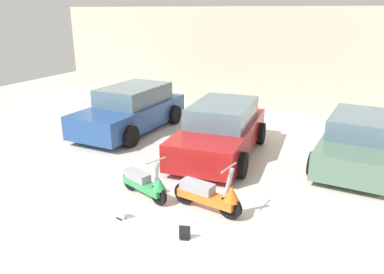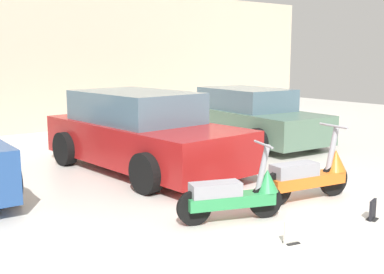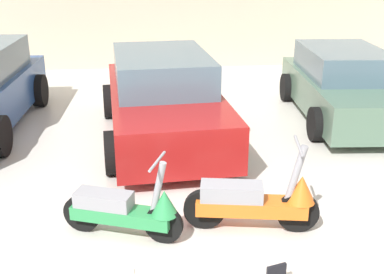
{
  "view_description": "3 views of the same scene",
  "coord_description": "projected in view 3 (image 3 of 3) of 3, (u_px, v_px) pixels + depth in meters",
  "views": [
    {
      "loc": [
        3.17,
        -5.71,
        3.81
      ],
      "look_at": [
        -0.3,
        1.88,
        0.97
      ],
      "focal_mm": 35.0,
      "sensor_mm": 36.0,
      "label": 1
    },
    {
      "loc": [
        -4.64,
        -3.92,
        2.06
      ],
      "look_at": [
        -0.04,
        2.16,
        0.76
      ],
      "focal_mm": 45.0,
      "sensor_mm": 36.0,
      "label": 2
    },
    {
      "loc": [
        -0.42,
        -4.29,
        2.97
      ],
      "look_at": [
        0.15,
        1.75,
        0.64
      ],
      "focal_mm": 45.0,
      "sensor_mm": 36.0,
      "label": 3
    }
  ],
  "objects": [
    {
      "name": "car_rear_right",
      "position": [
        344.0,
        86.0,
        9.1
      ],
      "size": [
        2.03,
        3.9,
        1.29
      ],
      "rotation": [
        0.0,
        0.0,
        -1.64
      ],
      "color": "#51705B",
      "rests_on": "ground_plane"
    },
    {
      "name": "ground_plane",
      "position": [
        194.0,
        253.0,
        5.09
      ],
      "size": [
        28.0,
        28.0,
        0.0
      ],
      "primitive_type": "plane",
      "color": "silver"
    },
    {
      "name": "scooter_front_left",
      "position": [
        127.0,
        209.0,
        5.26
      ],
      "size": [
        1.34,
        0.7,
        0.97
      ],
      "rotation": [
        0.0,
        0.0,
        -0.34
      ],
      "color": "black",
      "rests_on": "ground_plane"
    },
    {
      "name": "scooter_front_right",
      "position": [
        257.0,
        200.0,
        5.39
      ],
      "size": [
        1.52,
        0.59,
        1.07
      ],
      "rotation": [
        0.0,
        0.0,
        -0.16
      ],
      "color": "black",
      "rests_on": "ground_plane"
    },
    {
      "name": "car_rear_center",
      "position": [
        163.0,
        99.0,
        8.08
      ],
      "size": [
        2.27,
        4.28,
        1.41
      ],
      "rotation": [
        0.0,
        0.0,
        -1.49
      ],
      "color": "maroon",
      "rests_on": "ground_plane"
    }
  ]
}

